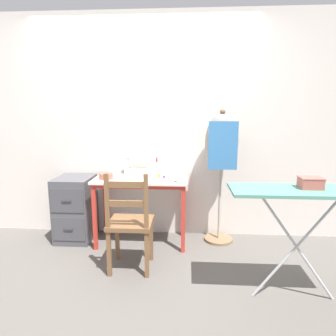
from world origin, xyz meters
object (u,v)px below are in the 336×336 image
object	(u,v)px
fabric_bowl	(106,176)
wooden_chair	(130,224)
dress_form	(222,147)
sewing_machine	(143,164)
storage_box	(311,183)
thread_spool_mid_table	(164,177)
filing_cabinet	(75,208)
thread_spool_near_machine	(159,176)
scissors	(178,181)
ironing_board	(301,195)

from	to	relation	value
fabric_bowl	wooden_chair	size ratio (longest dim) A/B	0.16
dress_form	sewing_machine	bearing A→B (deg)	177.40
storage_box	fabric_bowl	bearing A→B (deg)	154.60
fabric_bowl	thread_spool_mid_table	distance (m)	0.62
filing_cabinet	sewing_machine	bearing A→B (deg)	6.56
fabric_bowl	thread_spool_near_machine	distance (m)	0.57
fabric_bowl	scissors	bearing A→B (deg)	-5.55
fabric_bowl	ironing_board	world-z (taller)	ironing_board
sewing_machine	dress_form	xyz separation A→B (m)	(0.87, -0.04, 0.20)
scissors	ironing_board	world-z (taller)	ironing_board
thread_spool_near_machine	ironing_board	xyz separation A→B (m)	(1.16, -0.97, 0.08)
dress_form	ironing_board	xyz separation A→B (m)	(0.48, -1.05, -0.23)
thread_spool_near_machine	filing_cabinet	distance (m)	1.05
scissors	wooden_chair	world-z (taller)	wooden_chair
filing_cabinet	ironing_board	xyz separation A→B (m)	(2.13, -1.00, 0.48)
filing_cabinet	dress_form	world-z (taller)	dress_form
ironing_board	thread_spool_mid_table	bearing A→B (deg)	139.07
sewing_machine	storage_box	world-z (taller)	sewing_machine
thread_spool_near_machine	wooden_chair	xyz separation A→B (m)	(-0.21, -0.62, -0.32)
dress_form	storage_box	distance (m)	1.17
thread_spool_near_machine	ironing_board	bearing A→B (deg)	-40.05
thread_spool_near_machine	storage_box	xyz separation A→B (m)	(1.23, -0.94, 0.17)
ironing_board	filing_cabinet	bearing A→B (deg)	154.91
fabric_bowl	dress_form	bearing A→B (deg)	7.55
thread_spool_near_machine	dress_form	distance (m)	0.75
fabric_bowl	ironing_board	xyz separation A→B (m)	(1.72, -0.88, 0.07)
fabric_bowl	wooden_chair	bearing A→B (deg)	-56.13
thread_spool_near_machine	ironing_board	distance (m)	1.51
thread_spool_mid_table	sewing_machine	bearing A→B (deg)	152.95
dress_form	storage_box	bearing A→B (deg)	-61.42
scissors	dress_form	xyz separation A→B (m)	(0.46, 0.24, 0.33)
fabric_bowl	wooden_chair	distance (m)	0.71
storage_box	scissors	bearing A→B (deg)	142.61
ironing_board	storage_box	bearing A→B (deg)	20.69
sewing_machine	fabric_bowl	size ratio (longest dim) A/B	2.44
scissors	dress_form	world-z (taller)	dress_form
filing_cabinet	dress_form	size ratio (longest dim) A/B	0.49
filing_cabinet	storage_box	world-z (taller)	storage_box
fabric_bowl	thread_spool_mid_table	xyz separation A→B (m)	(0.62, 0.08, -0.01)
wooden_chair	dress_form	world-z (taller)	dress_form
filing_cabinet	thread_spool_near_machine	bearing A→B (deg)	-1.42
thread_spool_mid_table	filing_cabinet	world-z (taller)	thread_spool_mid_table
wooden_chair	filing_cabinet	xyz separation A→B (m)	(-0.76, 0.64, -0.09)
wooden_chair	sewing_machine	bearing A→B (deg)	88.86
thread_spool_near_machine	dress_form	bearing A→B (deg)	6.20
scissors	dress_form	size ratio (longest dim) A/B	0.09
wooden_chair	thread_spool_near_machine	bearing A→B (deg)	71.05
scissors	thread_spool_near_machine	bearing A→B (deg)	141.91
ironing_board	storage_box	distance (m)	0.12
fabric_bowl	scissors	xyz separation A→B (m)	(0.78, -0.08, -0.03)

